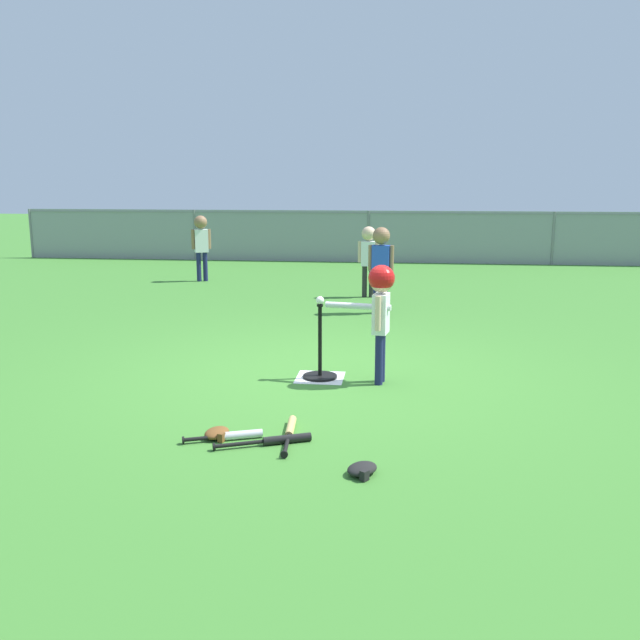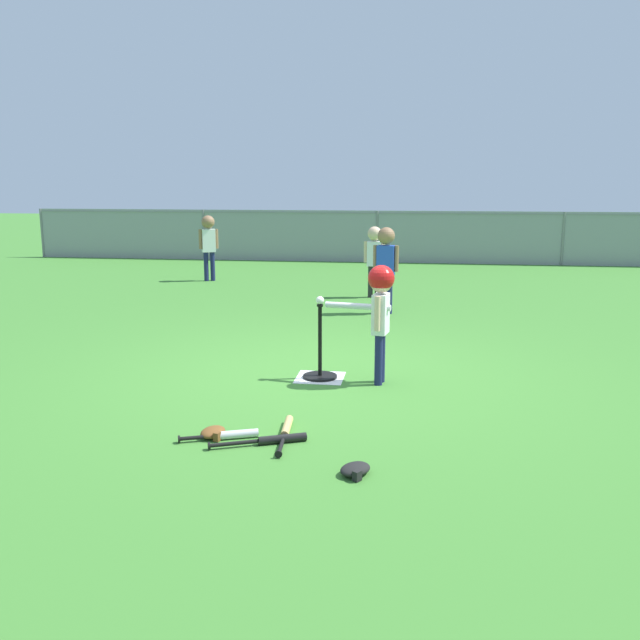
# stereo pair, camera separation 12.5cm
# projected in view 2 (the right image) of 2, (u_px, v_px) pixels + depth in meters

# --- Properties ---
(ground_plane) EXTENTS (60.00, 60.00, 0.00)m
(ground_plane) POSITION_uv_depth(u_px,v_px,m) (319.00, 374.00, 6.55)
(ground_plane) COLOR #3D7A2D
(home_plate) EXTENTS (0.44, 0.44, 0.01)m
(home_plate) POSITION_uv_depth(u_px,v_px,m) (320.00, 377.00, 6.42)
(home_plate) COLOR white
(home_plate) RESTS_ON ground_plane
(batting_tee) EXTENTS (0.32, 0.32, 0.70)m
(batting_tee) POSITION_uv_depth(u_px,v_px,m) (320.00, 366.00, 6.39)
(batting_tee) COLOR black
(batting_tee) RESTS_ON ground_plane
(baseball_on_tee) EXTENTS (0.07, 0.07, 0.07)m
(baseball_on_tee) POSITION_uv_depth(u_px,v_px,m) (320.00, 300.00, 6.27)
(baseball_on_tee) COLOR white
(baseball_on_tee) RESTS_ON batting_tee
(batter_child) EXTENTS (0.63, 0.30, 1.08)m
(batter_child) POSITION_uv_depth(u_px,v_px,m) (380.00, 300.00, 6.10)
(batter_child) COLOR #191E4C
(batter_child) RESTS_ON ground_plane
(fielder_near_right) EXTENTS (0.32, 0.24, 1.19)m
(fielder_near_right) POSITION_uv_depth(u_px,v_px,m) (209.00, 239.00, 12.48)
(fielder_near_right) COLOR #191E4C
(fielder_near_right) RESTS_ON ground_plane
(fielder_deep_right) EXTENTS (0.33, 0.22, 1.11)m
(fielder_deep_right) POSITION_uv_depth(u_px,v_px,m) (374.00, 252.00, 10.71)
(fielder_deep_right) COLOR #262626
(fielder_deep_right) RESTS_ON ground_plane
(fielder_deep_left) EXTENTS (0.35, 0.23, 1.19)m
(fielder_deep_left) POSITION_uv_depth(u_px,v_px,m) (386.00, 258.00, 9.38)
(fielder_deep_left) COLOR #191E4C
(fielder_deep_left) RESTS_ON ground_plane
(spare_bat_silver) EXTENTS (0.55, 0.25, 0.06)m
(spare_bat_silver) POSITION_uv_depth(u_px,v_px,m) (230.00, 435.00, 4.89)
(spare_bat_silver) COLOR silver
(spare_bat_silver) RESTS_ON ground_plane
(spare_bat_wood) EXTENTS (0.11, 0.70, 0.06)m
(spare_bat_wood) POSITION_uv_depth(u_px,v_px,m) (286.00, 430.00, 4.98)
(spare_bat_wood) COLOR #DBB266
(spare_bat_wood) RESTS_ON ground_plane
(spare_bat_black) EXTENTS (0.66, 0.32, 0.06)m
(spare_bat_black) POSITION_uv_depth(u_px,v_px,m) (272.00, 440.00, 4.80)
(spare_bat_black) COLOR black
(spare_bat_black) RESTS_ON ground_plane
(glove_by_plate) EXTENTS (0.26, 0.27, 0.07)m
(glove_by_plate) POSITION_uv_depth(u_px,v_px,m) (355.00, 469.00, 4.30)
(glove_by_plate) COLOR black
(glove_by_plate) RESTS_ON ground_plane
(glove_near_bats) EXTENTS (0.21, 0.25, 0.07)m
(glove_near_bats) POSITION_uv_depth(u_px,v_px,m) (213.00, 432.00, 4.93)
(glove_near_bats) COLOR brown
(glove_near_bats) RESTS_ON ground_plane
(outfield_fence) EXTENTS (16.06, 0.06, 1.15)m
(outfield_fence) POSITION_uv_depth(u_px,v_px,m) (377.00, 235.00, 15.36)
(outfield_fence) COLOR slate
(outfield_fence) RESTS_ON ground_plane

